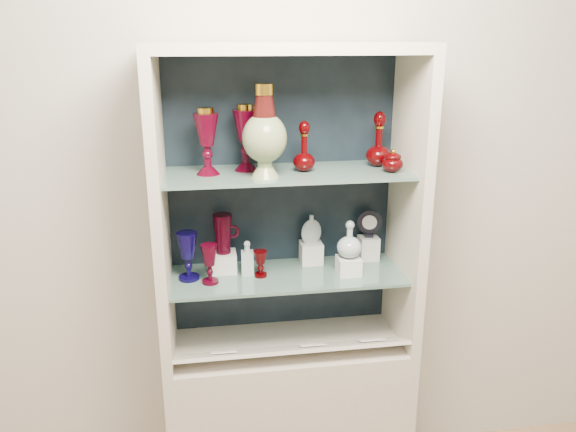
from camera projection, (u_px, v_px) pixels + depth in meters
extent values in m
cube|color=beige|center=(280.00, 177.00, 2.33)|extent=(3.50, 0.02, 2.80)
cube|color=beige|center=(288.00, 418.00, 2.44)|extent=(1.00, 0.40, 0.75)
cube|color=black|center=(281.00, 197.00, 2.33)|extent=(0.98, 0.02, 1.15)
cube|color=beige|center=(160.00, 216.00, 2.08)|extent=(0.04, 0.40, 1.15)
cube|color=beige|center=(408.00, 204.00, 2.22)|extent=(0.04, 0.40, 1.15)
cube|color=beige|center=(288.00, 48.00, 1.97)|extent=(1.00, 0.40, 0.04)
cube|color=slate|center=(287.00, 275.00, 2.25)|extent=(0.92, 0.34, 0.01)
cube|color=slate|center=(287.00, 173.00, 2.13)|extent=(0.92, 0.34, 0.01)
cube|color=beige|center=(292.00, 350.00, 2.21)|extent=(0.92, 0.17, 0.09)
cube|color=white|center=(371.00, 340.00, 2.25)|extent=(0.10, 0.06, 0.03)
cube|color=white|center=(312.00, 345.00, 2.22)|extent=(0.10, 0.06, 0.03)
cube|color=white|center=(224.00, 352.00, 2.17)|extent=(0.10, 0.06, 0.03)
cube|color=silver|center=(224.00, 262.00, 2.27)|extent=(0.10, 0.10, 0.08)
cube|color=silver|center=(311.00, 253.00, 2.35)|extent=(0.09, 0.09, 0.09)
cube|color=silver|center=(349.00, 266.00, 2.24)|extent=(0.09, 0.09, 0.07)
cube|color=silver|center=(368.00, 248.00, 2.39)|extent=(0.08, 0.08, 0.10)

